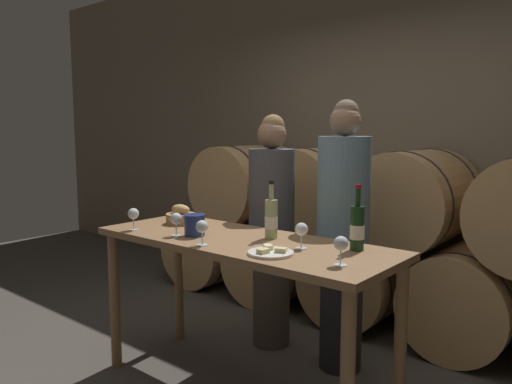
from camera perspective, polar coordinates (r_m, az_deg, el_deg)
name	(u,v)px	position (r m, az deg, el deg)	size (l,w,h in m)	color
stone_wall_back	(397,119)	(4.44, 15.86, 8.03)	(10.00, 0.12, 3.20)	#7F705B
barrel_stack	(364,240)	(4.04, 12.24, -5.37)	(3.96, 0.85, 1.38)	tan
tasting_table	(241,261)	(2.82, -1.72, -7.85)	(1.79, 0.66, 0.91)	olive
person_left	(272,229)	(3.46, 1.79, -4.24)	(0.32, 0.32, 1.62)	#4C4238
person_right	(343,234)	(3.15, 9.88, -4.81)	(0.32, 0.32, 1.69)	#232326
wine_bottle_red	(357,228)	(2.56, 11.50, -4.00)	(0.07, 0.07, 0.34)	#193819
wine_bottle_white	(271,218)	(2.78, 1.74, -3.04)	(0.07, 0.07, 0.33)	#ADBC7F
blue_crock	(194,224)	(2.87, -7.04, -3.68)	(0.12, 0.12, 0.12)	navy
bread_basket	(181,216)	(3.26, -8.60, -2.76)	(0.19, 0.19, 0.13)	#A87F4C
cheese_plate	(271,252)	(2.45, 1.69, -6.90)	(0.23, 0.23, 0.04)	white
wine_glass_far_left	(133,214)	(3.10, -13.84, -2.50)	(0.07, 0.07, 0.13)	white
wine_glass_left	(176,219)	(2.88, -9.12, -3.11)	(0.07, 0.07, 0.13)	white
wine_glass_center	(202,227)	(2.63, -6.19, -4.04)	(0.07, 0.07, 0.13)	white
wine_glass_right	(301,230)	(2.56, 5.22, -4.36)	(0.07, 0.07, 0.13)	white
wine_glass_far_right	(341,245)	(2.27, 9.68, -5.94)	(0.07, 0.07, 0.13)	white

